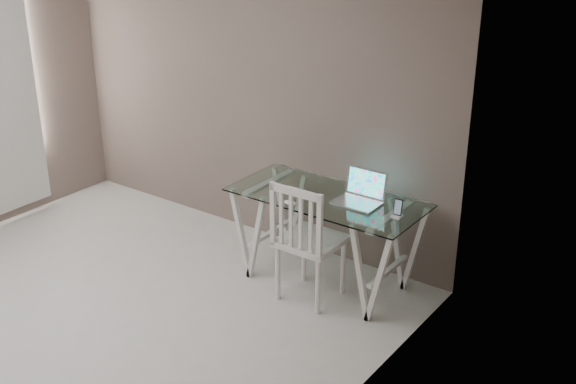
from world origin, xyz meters
name	(u,v)px	position (x,y,z in m)	size (l,w,h in m)	color
room	(11,100)	(-0.06, 0.02, 1.72)	(4.50, 4.52, 2.71)	beige
desk	(326,239)	(1.10, 1.80, 0.38)	(1.50, 0.70, 0.75)	silver
chair	(305,237)	(1.13, 1.48, 0.54)	(0.45, 0.45, 0.97)	silver
laptop	(361,195)	(1.36, 1.87, 0.80)	(0.34, 0.27, 0.24)	silver
keyboard	(297,192)	(0.87, 1.74, 0.75)	(0.26, 0.11, 0.01)	silver
mouse	(290,203)	(0.96, 1.51, 0.76)	(0.11, 0.06, 0.03)	white
phone_dock	(397,212)	(1.71, 1.79, 0.78)	(0.07, 0.07, 0.14)	white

